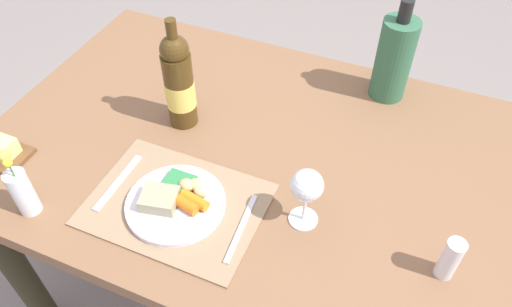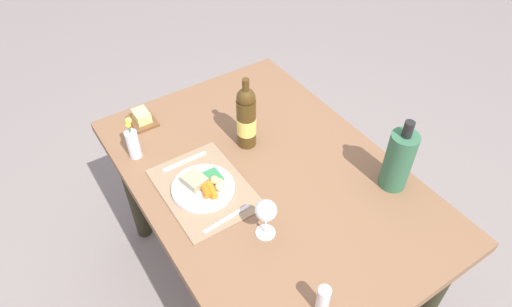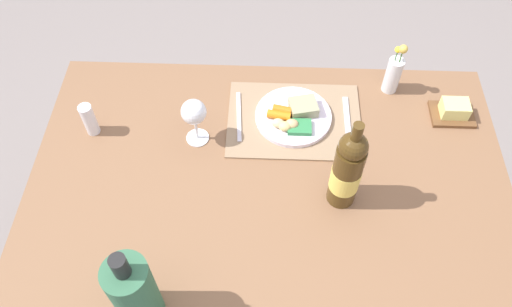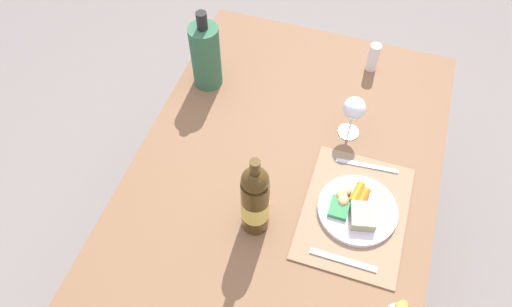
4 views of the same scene
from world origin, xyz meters
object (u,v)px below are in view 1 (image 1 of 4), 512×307
object	(u,v)px
cooler_bottle	(394,58)
dinner_plate	(176,201)
salt_shaker	(450,259)
butter_dish	(1,151)
knife	(241,228)
fork	(118,182)
dining_table	(246,175)
flower_vase	(21,190)
wine_glass	(307,187)
wine_bottle	(179,83)

from	to	relation	value
cooler_bottle	dinner_plate	bearing A→B (deg)	-120.76
salt_shaker	butter_dish	bearing A→B (deg)	-174.73
knife	fork	bearing A→B (deg)	174.82
dinner_plate	cooler_bottle	xyz separation A→B (m)	(0.36, 0.60, 0.10)
dinner_plate	knife	bearing A→B (deg)	-0.70
dining_table	knife	distance (m)	0.28
salt_shaker	flower_vase	distance (m)	0.93
dining_table	wine_glass	xyz separation A→B (m)	(0.21, -0.16, 0.23)
knife	flower_vase	bearing A→B (deg)	-168.13
dining_table	wine_glass	distance (m)	0.35
fork	wine_glass	distance (m)	0.47
dining_table	wine_bottle	bearing A→B (deg)	171.57
wine_bottle	wine_glass	distance (m)	0.45
wine_bottle	cooler_bottle	world-z (taller)	wine_bottle
knife	salt_shaker	xyz separation A→B (m)	(0.43, 0.07, 0.05)
fork	cooler_bottle	world-z (taller)	cooler_bottle
dinner_plate	wine_glass	bearing A→B (deg)	15.67
dinner_plate	wine_glass	world-z (taller)	wine_glass
dining_table	dinner_plate	bearing A→B (deg)	-106.22
fork	cooler_bottle	size ratio (longest dim) A/B	0.62
dining_table	butter_dish	bearing A→B (deg)	-153.79
fork	dining_table	bearing A→B (deg)	45.67
butter_dish	cooler_bottle	bearing A→B (deg)	37.00
knife	cooler_bottle	bearing A→B (deg)	67.96
wine_bottle	butter_dish	size ratio (longest dim) A/B	2.41
fork	wine_glass	xyz separation A→B (m)	(0.45, 0.08, 0.11)
knife	butter_dish	bearing A→B (deg)	178.51
flower_vase	butter_dish	bearing A→B (deg)	149.79
wine_bottle	flower_vase	distance (m)	0.45
dining_table	fork	distance (m)	0.35
dining_table	salt_shaker	size ratio (longest dim) A/B	12.39
fork	flower_vase	world-z (taller)	flower_vase
flower_vase	butter_dish	xyz separation A→B (m)	(-0.18, 0.10, -0.05)
butter_dish	wine_glass	world-z (taller)	wine_glass
dinner_plate	salt_shaker	distance (m)	0.60
dining_table	cooler_bottle	distance (m)	0.52
dining_table	fork	bearing A→B (deg)	-134.61
dining_table	salt_shaker	bearing A→B (deg)	-18.13
wine_bottle	salt_shaker	xyz separation A→B (m)	(0.72, -0.20, -0.08)
salt_shaker	dining_table	bearing A→B (deg)	161.87
salt_shaker	cooler_bottle	distance (m)	0.59
knife	wine_bottle	xyz separation A→B (m)	(-0.29, 0.27, 0.12)
salt_shaker	cooler_bottle	size ratio (longest dim) A/B	0.37
dinner_plate	fork	distance (m)	0.16
knife	flower_vase	world-z (taller)	flower_vase
dinner_plate	knife	xyz separation A→B (m)	(0.17, -0.00, -0.01)
knife	butter_dish	distance (m)	0.65
knife	butter_dish	xyz separation A→B (m)	(-0.65, -0.03, 0.01)
knife	flower_vase	distance (m)	0.50
salt_shaker	cooler_bottle	world-z (taller)	cooler_bottle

